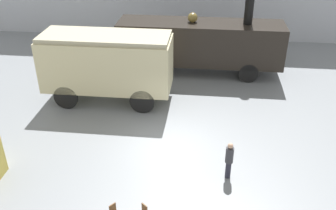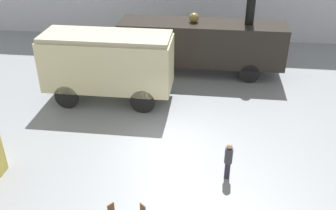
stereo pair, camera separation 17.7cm
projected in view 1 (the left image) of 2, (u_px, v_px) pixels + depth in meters
The scene contains 4 objects.
ground_plane at pixel (166, 143), 18.43m from camera, with size 80.00×80.00×0.00m, color gray.
steam_locomotive at pixel (200, 42), 24.77m from camera, with size 10.80×2.68×5.71m.
passenger_coach_vintage at pixel (107, 62), 21.18m from camera, with size 7.27×2.77×4.04m.
visitor_person at pixel (229, 159), 15.76m from camera, with size 0.34×0.34×1.77m.
Camera 1 is at (1.79, -15.04, 10.67)m, focal length 40.00 mm.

